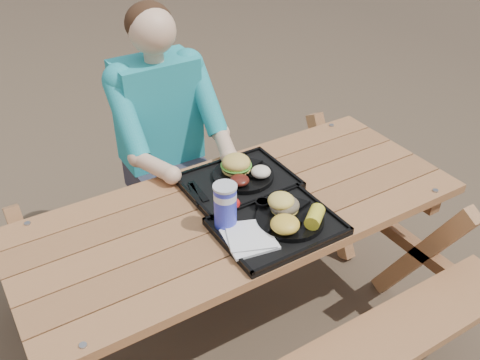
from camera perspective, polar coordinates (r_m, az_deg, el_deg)
ground at (r=2.66m, az=-0.00°, el=-15.90°), size 60.00×60.00×0.00m
picnic_table at (r=2.38m, az=-0.00°, el=-10.10°), size 1.80×1.49×0.75m
tray_near at (r=2.02m, az=3.97°, el=-5.05°), size 0.45×0.35×0.02m
tray_far at (r=2.26m, az=-0.18°, el=-0.29°), size 0.45×0.35×0.02m
plate_near at (r=2.04m, az=5.34°, el=-4.16°), size 0.26×0.26×0.02m
plate_far at (r=2.27m, az=0.33°, el=0.48°), size 0.26×0.26×0.02m
napkin_stack at (r=1.94m, az=1.02°, el=-6.25°), size 0.20×0.20×0.02m
soda_cup at (r=1.96m, az=-1.58°, el=-2.89°), size 0.08×0.08×0.17m
condiment_bbq at (r=2.09m, az=2.41°, el=-2.63°), size 0.06×0.06×0.03m
condiment_mustard at (r=2.12m, az=3.54°, el=-2.26°), size 0.04×0.04×0.03m
sandwich at (r=2.03m, az=4.82°, el=-1.95°), size 0.11×0.11×0.11m
mac_cheese at (r=1.95m, az=4.83°, el=-4.72°), size 0.11×0.11×0.05m
corn_cob at (r=1.99m, az=7.98°, el=-3.89°), size 0.14×0.14×0.06m
cutlery_far at (r=2.19m, az=-4.46°, el=-1.21°), size 0.04×0.16×0.01m
burger at (r=2.25m, az=-0.41°, el=2.22°), size 0.12×0.12×0.11m
baked_beans at (r=2.19m, az=-0.06°, el=-0.02°), size 0.08×0.08×0.04m
potato_salad at (r=2.23m, az=2.23°, el=0.89°), size 0.08×0.08×0.05m
diner at (r=2.72m, az=-8.20°, el=2.84°), size 0.48×0.84×1.28m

